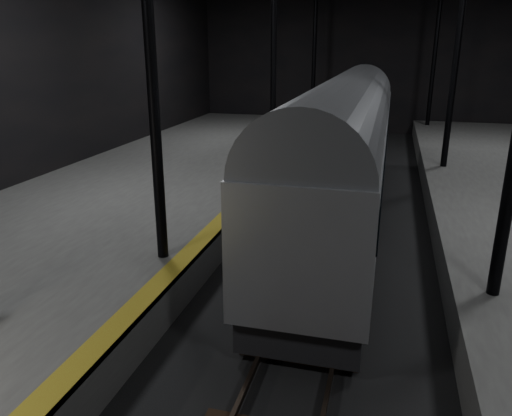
% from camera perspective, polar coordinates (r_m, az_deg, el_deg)
% --- Properties ---
extents(ground, '(44.00, 44.00, 0.00)m').
position_cam_1_polar(ground, '(15.73, 8.75, -4.53)').
color(ground, black).
rests_on(ground, ground).
extents(platform_left, '(9.00, 43.80, 1.00)m').
position_cam_1_polar(platform_left, '(17.85, -15.80, -0.53)').
color(platform_left, '#4B4B49').
rests_on(platform_left, ground).
extents(tactile_strip, '(0.50, 43.80, 0.01)m').
position_cam_1_polar(tactile_strip, '(16.00, -2.70, -0.10)').
color(tactile_strip, olive).
rests_on(tactile_strip, platform_left).
extents(track, '(2.40, 43.00, 0.24)m').
position_cam_1_polar(track, '(15.70, 8.76, -4.31)').
color(track, '#3F3328').
rests_on(track, ground).
extents(train, '(2.79, 18.58, 4.97)m').
position_cam_1_polar(train, '(17.52, 10.21, 7.22)').
color(train, '#A8AAB0').
rests_on(train, ground).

